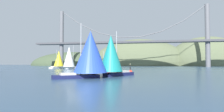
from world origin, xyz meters
TOP-DOWN VIEW (x-y plane):
  - ground_plane at (0.00, 0.00)m, footprint 360.00×360.00m
  - headland_center at (5.00, 135.00)m, footprint 83.48×44.00m
  - headland_right at (60.00, 135.00)m, footprint 65.66×44.00m
  - headland_left at (-55.00, 135.00)m, footprint 81.26×44.00m
  - suspension_bridge at (0.00, 95.00)m, footprint 131.10×6.00m
  - sailboat_crimson_sail at (-3.85, 38.39)m, footprint 6.61×5.06m
  - sailboat_white_mainsail at (-21.15, 47.20)m, footprint 9.06×8.96m
  - sailboat_yellow_sail at (-29.61, 54.44)m, footprint 5.25×8.14m
  - sailboat_teal_sail at (3.10, 10.53)m, footprint 7.35×8.58m
  - sailboat_blue_spinnaker at (-0.03, 6.51)m, footprint 9.89×8.62m
  - channel_buoy at (5.97, 20.34)m, footprint 1.10×1.10m

SIDE VIEW (x-z plane):
  - ground_plane at x=0.00m, z-range 0.00..0.00m
  - headland_center at x=5.00m, z-range -22.88..22.88m
  - headland_right at x=60.00m, z-range -23.84..23.84m
  - headland_left at x=-55.00m, z-range -12.35..12.35m
  - channel_buoy at x=5.97m, z-range -0.95..1.69m
  - sailboat_crimson_sail at x=-3.85m, z-range 0.13..6.97m
  - sailboat_teal_sail at x=3.10m, z-range -0.25..8.64m
  - sailboat_yellow_sail at x=-29.61m, z-range 0.04..8.57m
  - sailboat_blue_spinnaker at x=-0.03m, z-range -0.34..9.09m
  - sailboat_white_mainsail at x=-21.15m, z-range -0.17..9.79m
  - suspension_bridge at x=0.00m, z-range -1.96..36.78m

